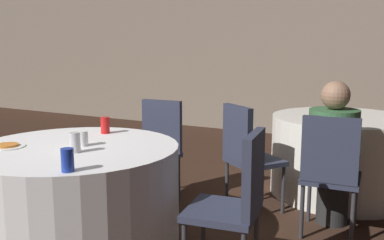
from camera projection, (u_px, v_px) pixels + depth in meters
The scene contains 13 objects.
wall_back at pixel (269, 45), 6.69m from camera, with size 16.00×0.06×2.80m.
table_near at pixel (77, 201), 2.82m from camera, with size 1.34×1.34×0.74m.
table_far at pixel (342, 155), 4.00m from camera, with size 1.30×1.30×0.74m.
chair_near_east at pixel (238, 195), 2.43m from camera, with size 0.46×0.45×0.90m.
chair_near_north at pixel (157, 143), 3.76m from camera, with size 0.42×0.43×0.90m.
chair_far_southwest at pixel (246, 149), 3.52m from camera, with size 0.56×0.56×0.90m.
chair_far_south at pixel (330, 167), 3.01m from camera, with size 0.43×0.43×0.90m.
person_green_jacket at pixel (333, 155), 3.15m from camera, with size 0.36×0.52×1.13m.
pizza_plate_near at pixel (7, 146), 2.73m from camera, with size 0.23×0.23×0.02m.
soda_can_blue at pixel (67, 160), 2.18m from camera, with size 0.07×0.07×0.12m.
soda_can_silver at pixel (75, 143), 2.58m from camera, with size 0.07×0.07×0.12m.
soda_can_red at pixel (105, 125), 3.16m from camera, with size 0.07×0.07×0.12m.
cup_near at pixel (82, 138), 2.76m from camera, with size 0.07×0.07×0.10m.
Camera 1 is at (2.12, -2.00, 1.37)m, focal length 40.00 mm.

